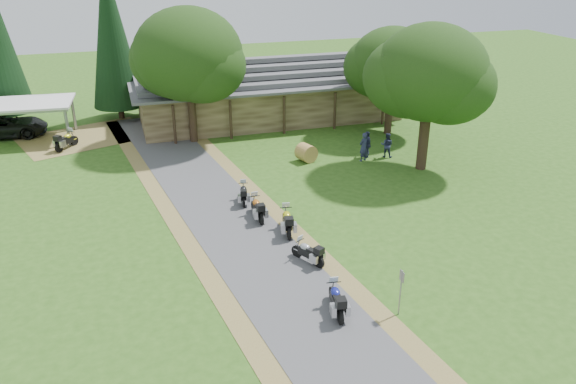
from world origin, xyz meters
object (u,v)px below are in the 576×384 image
object	(u,v)px
lodge	(268,87)
hay_bale	(306,153)
motorcycle_row_c	(287,220)
motorcycle_row_a	(336,298)
carport	(28,121)
motorcycle_row_e	(244,193)
car_dark_suv	(3,121)
motorcycle_carport_a	(66,140)
motorcycle_row_b	(308,251)
motorcycle_row_d	(257,207)

from	to	relation	value
lodge	hay_bale	distance (m)	10.63
motorcycle_row_c	hay_bale	world-z (taller)	motorcycle_row_c
motorcycle_row_a	hay_bale	distance (m)	16.31
carport	hay_bale	xyz separation A→B (m)	(17.52, -9.94, -0.82)
motorcycle_row_e	lodge	bearing A→B (deg)	-8.15
car_dark_suv	motorcycle_row_c	xyz separation A→B (m)	(15.27, -20.25, -0.56)
carport	motorcycle_carport_a	xyz separation A→B (m)	(2.58, -2.76, -0.73)
motorcycle_row_e	motorcycle_carport_a	bearing A→B (deg)	50.42
motorcycle_row_b	motorcycle_row_d	bearing A→B (deg)	-16.42
motorcycle_row_e	car_dark_suv	bearing A→B (deg)	52.78
lodge	motorcycle_row_e	bearing A→B (deg)	-110.08
car_dark_suv	hay_bale	size ratio (longest dim) A/B	5.57
motorcycle_row_a	motorcycle_carport_a	distance (m)	25.32
motorcycle_row_a	motorcycle_row_c	xyz separation A→B (m)	(0.14, 6.79, 0.04)
lodge	motorcycle_carport_a	bearing A→B (deg)	-167.88
lodge	motorcycle_row_b	size ratio (longest dim) A/B	12.90
car_dark_suv	motorcycle_carport_a	world-z (taller)	car_dark_suv
lodge	motorcycle_row_d	world-z (taller)	lodge
motorcycle_row_e	motorcycle_carport_a	distance (m)	15.49
car_dark_suv	motorcycle_row_e	size ratio (longest dim) A/B	3.82
motorcycle_row_b	motorcycle_row_d	distance (m)	5.00
carport	motorcycle_row_d	bearing A→B (deg)	-49.48
lodge	motorcycle_carport_a	size ratio (longest dim) A/B	11.13
car_dark_suv	motorcycle_carport_a	size ratio (longest dim) A/B	3.32
lodge	motorcycle_row_a	size ratio (longest dim) A/B	11.78
carport	motorcycle_row_c	world-z (taller)	carport
car_dark_suv	motorcycle_row_c	bearing A→B (deg)	-141.39
motorcycle_carport_a	hay_bale	xyz separation A→B (m)	(14.95, -7.18, -0.09)
carport	motorcycle_row_b	bearing A→B (deg)	-54.05
motorcycle_row_b	hay_bale	xyz separation A→B (m)	(4.04, 11.96, 0.00)
motorcycle_row_c	motorcycle_carport_a	bearing A→B (deg)	44.33
car_dark_suv	motorcycle_row_e	distance (m)	21.46
motorcycle_row_a	motorcycle_row_d	size ratio (longest dim) A/B	0.99
motorcycle_row_d	hay_bale	bearing A→B (deg)	-36.36
motorcycle_row_a	hay_bale	xyz separation A→B (m)	(4.21, 15.76, -0.05)
motorcycle_row_a	motorcycle_row_c	distance (m)	6.79
motorcycle_carport_a	hay_bale	world-z (taller)	motorcycle_carport_a
lodge	motorcycle_row_b	world-z (taller)	lodge
carport	motorcycle_row_b	xyz separation A→B (m)	(13.48, -21.90, -0.82)
motorcycle_row_d	carport	bearing A→B (deg)	35.55
motorcycle_carport_a	motorcycle_row_e	bearing A→B (deg)	-103.48
carport	hay_bale	world-z (taller)	carport
carport	motorcycle_carport_a	size ratio (longest dim) A/B	3.33
motorcycle_row_d	motorcycle_row_e	distance (m)	2.13
car_dark_suv	motorcycle_carport_a	bearing A→B (deg)	-131.46
motorcycle_row_b	hay_bale	size ratio (longest dim) A/B	1.45
lodge	motorcycle_row_d	distance (m)	18.43
car_dark_suv	motorcycle_row_b	bearing A→B (deg)	-145.07
motorcycle_row_b	motorcycle_carport_a	world-z (taller)	motorcycle_carport_a
motorcycle_row_c	motorcycle_row_e	xyz separation A→B (m)	(-1.24, 4.02, -0.09)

